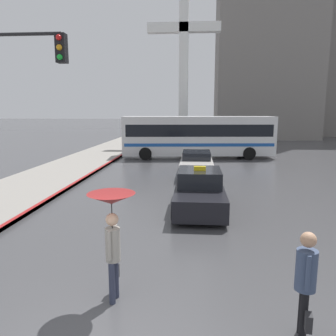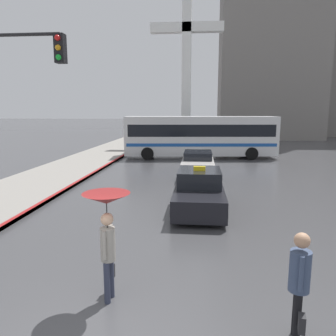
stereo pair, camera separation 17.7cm
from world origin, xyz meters
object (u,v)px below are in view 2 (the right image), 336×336
object	(u,v)px
taxi	(199,192)
monument_cross	(187,54)
traffic_light	(6,93)
city_bus	(200,135)
pedestrian_man	(300,278)
sedan_red	(198,164)
pedestrian_with_umbrella	(107,219)

from	to	relation	value
taxi	monument_cross	distance (m)	23.33
taxi	monument_cross	xyz separation A→B (m)	(-1.42, 21.68, 8.51)
traffic_light	city_bus	bearing A→B (deg)	70.91
taxi	pedestrian_man	xyz separation A→B (m)	(1.59, -7.04, 0.39)
taxi	pedestrian_man	world-z (taller)	pedestrian_man
monument_cross	traffic_light	bearing A→B (deg)	-100.02
city_bus	traffic_light	world-z (taller)	traffic_light
pedestrian_man	traffic_light	xyz separation A→B (m)	(-7.31, 4.38, 3.13)
taxi	traffic_light	distance (m)	7.22
sedan_red	traffic_light	bearing A→B (deg)	59.27
city_bus	pedestrian_with_umbrella	distance (m)	20.26
city_bus	traffic_light	bearing A→B (deg)	155.31
taxi	traffic_light	bearing A→B (deg)	24.96
taxi	sedan_red	distance (m)	6.81
monument_cross	pedestrian_with_umbrella	bearing A→B (deg)	-90.64
pedestrian_man	monument_cross	size ratio (longest dim) A/B	0.11
pedestrian_man	pedestrian_with_umbrella	bearing A→B (deg)	-92.17
traffic_light	taxi	bearing A→B (deg)	24.96
traffic_light	sedan_red	bearing A→B (deg)	59.27
pedestrian_with_umbrella	traffic_light	bearing A→B (deg)	53.27
traffic_light	monument_cross	world-z (taller)	monument_cross
sedan_red	pedestrian_man	world-z (taller)	pedestrian_man
pedestrian_with_umbrella	traffic_light	world-z (taller)	traffic_light
taxi	monument_cross	size ratio (longest dim) A/B	0.27
pedestrian_with_umbrella	pedestrian_man	size ratio (longest dim) A/B	1.19
pedestrian_man	taxi	bearing A→B (deg)	-155.72
city_bus	monument_cross	xyz separation A→B (m)	(-1.45, 7.73, 7.38)
sedan_red	traffic_light	size ratio (longest dim) A/B	0.78
sedan_red	traffic_light	world-z (taller)	traffic_light
sedan_red	pedestrian_man	bearing A→B (deg)	96.94
sedan_red	city_bus	size ratio (longest dim) A/B	0.40
pedestrian_with_umbrella	monument_cross	world-z (taller)	monument_cross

